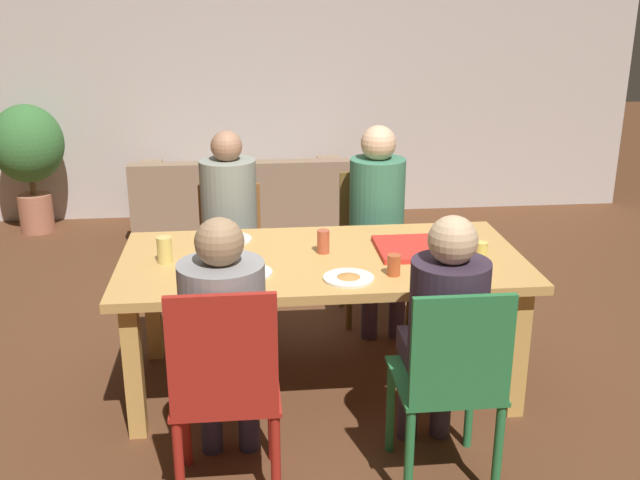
# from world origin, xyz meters

# --- Properties ---
(ground_plane) EXTENTS (20.00, 20.00, 0.00)m
(ground_plane) POSITION_xyz_m (0.00, 0.00, 0.00)
(ground_plane) COLOR brown
(back_wall) EXTENTS (6.66, 0.12, 2.87)m
(back_wall) POSITION_xyz_m (0.00, 3.36, 1.44)
(back_wall) COLOR beige
(back_wall) RESTS_ON ground
(dining_table) EXTENTS (2.11, 1.03, 0.75)m
(dining_table) POSITION_xyz_m (0.00, 0.00, 0.66)
(dining_table) COLOR tan
(dining_table) RESTS_ON ground
(chair_0) EXTENTS (0.45, 0.43, 1.00)m
(chair_0) POSITION_xyz_m (-0.50, -0.96, 0.55)
(chair_0) COLOR #A9231A
(chair_0) RESTS_ON ground
(person_0) EXTENTS (0.35, 0.51, 1.24)m
(person_0) POSITION_xyz_m (-0.50, -0.82, 0.74)
(person_0) COLOR #352E4C
(person_0) RESTS_ON ground
(chair_1) EXTENTS (0.42, 0.40, 0.87)m
(chair_1) POSITION_xyz_m (-0.50, 0.99, 0.51)
(chair_1) COLOR #945828
(chair_1) RESTS_ON ground
(person_1) EXTENTS (0.35, 0.53, 1.26)m
(person_1) POSITION_xyz_m (-0.50, 0.86, 0.74)
(person_1) COLOR #37384E
(person_1) RESTS_ON ground
(chair_2) EXTENTS (0.45, 0.42, 0.95)m
(chair_2) POSITION_xyz_m (0.44, 0.93, 0.53)
(chair_2) COLOR brown
(chair_2) RESTS_ON ground
(person_2) EXTENTS (0.35, 0.54, 1.28)m
(person_2) POSITION_xyz_m (0.44, 0.79, 0.76)
(person_2) COLOR #433047
(person_2) RESTS_ON ground
(chair_3) EXTENTS (0.44, 0.46, 0.97)m
(chair_3) POSITION_xyz_m (0.44, -0.97, 0.54)
(chair_3) COLOR #29753D
(chair_3) RESTS_ON ground
(person_3) EXTENTS (0.33, 0.52, 1.22)m
(person_3) POSITION_xyz_m (0.44, -0.81, 0.72)
(person_3) COLOR #3F313F
(person_3) RESTS_ON ground
(pizza_box_0) EXTENTS (0.40, 0.40, 0.03)m
(pizza_box_0) POSITION_xyz_m (0.51, 0.04, 0.76)
(pizza_box_0) COLOR red
(pizza_box_0) RESTS_ON dining_table
(plate_0) EXTENTS (0.25, 0.25, 0.03)m
(plate_0) POSITION_xyz_m (0.10, -0.33, 0.76)
(plate_0) COLOR white
(plate_0) RESTS_ON dining_table
(plate_1) EXTENTS (0.24, 0.24, 0.03)m
(plate_1) POSITION_xyz_m (-0.48, 0.32, 0.76)
(plate_1) COLOR white
(plate_1) RESTS_ON dining_table
(plate_2) EXTENTS (0.26, 0.26, 0.03)m
(plate_2) POSITION_xyz_m (-0.40, -0.21, 0.76)
(plate_2) COLOR white
(plate_2) RESTS_ON dining_table
(drinking_glass_0) EXTENTS (0.08, 0.08, 0.14)m
(drinking_glass_0) POSITION_xyz_m (-0.81, 0.00, 0.82)
(drinking_glass_0) COLOR #DAC164
(drinking_glass_0) RESTS_ON dining_table
(drinking_glass_1) EXTENTS (0.07, 0.07, 0.11)m
(drinking_glass_1) POSITION_xyz_m (0.32, -0.30, 0.80)
(drinking_glass_1) COLOR #B94F27
(drinking_glass_1) RESTS_ON dining_table
(drinking_glass_2) EXTENTS (0.07, 0.07, 0.10)m
(drinking_glass_2) POSITION_xyz_m (0.81, -0.14, 0.80)
(drinking_glass_2) COLOR #E4CD5C
(drinking_glass_2) RESTS_ON dining_table
(drinking_glass_3) EXTENTS (0.07, 0.07, 0.13)m
(drinking_glass_3) POSITION_xyz_m (0.01, 0.06, 0.81)
(drinking_glass_3) COLOR #BA5033
(drinking_glass_3) RESTS_ON dining_table
(couch) EXTENTS (1.81, 0.87, 0.74)m
(couch) POSITION_xyz_m (-0.43, 2.65, 0.28)
(couch) COLOR #8F735B
(couch) RESTS_ON ground
(potted_plant) EXTENTS (0.62, 0.62, 1.14)m
(potted_plant) POSITION_xyz_m (-2.27, 2.97, 0.73)
(potted_plant) COLOR #B76E52
(potted_plant) RESTS_ON ground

